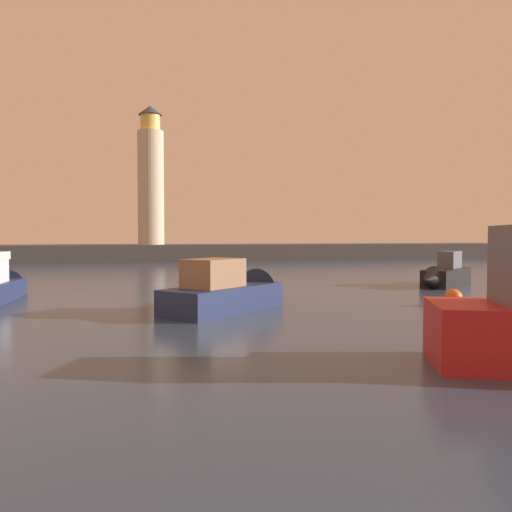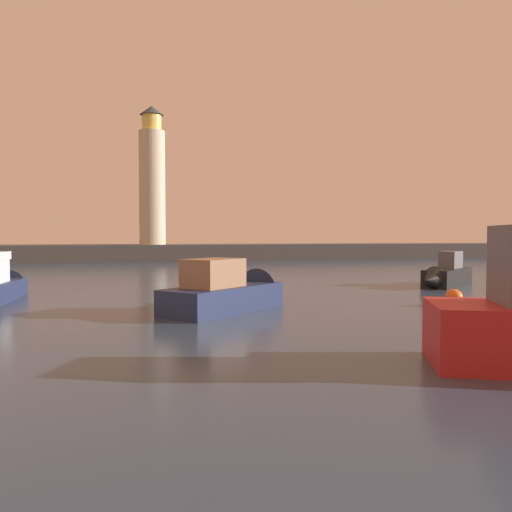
{
  "view_description": "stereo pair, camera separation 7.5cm",
  "coord_description": "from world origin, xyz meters",
  "px_view_note": "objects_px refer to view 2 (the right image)",
  "views": [
    {
      "loc": [
        -3.75,
        -1.24,
        2.96
      ],
      "look_at": [
        0.75,
        17.8,
        2.16
      ],
      "focal_mm": 35.34,
      "sensor_mm": 36.0,
      "label": 1
    },
    {
      "loc": [
        -3.68,
        -1.26,
        2.96
      ],
      "look_at": [
        0.75,
        17.8,
        2.16
      ],
      "focal_mm": 35.34,
      "sensor_mm": 36.0,
      "label": 2
    }
  ],
  "objects_px": {
    "motorboat_2": "(444,275)",
    "motorboat_5": "(0,284)",
    "lighthouse": "(152,179)",
    "mooring_buoy": "(454,298)",
    "motorboat_1": "(239,291)"
  },
  "relations": [
    {
      "from": "motorboat_1",
      "to": "motorboat_5",
      "type": "distance_m",
      "value": 11.72
    },
    {
      "from": "motorboat_1",
      "to": "motorboat_2",
      "type": "relative_size",
      "value": 1.2
    },
    {
      "from": "lighthouse",
      "to": "motorboat_5",
      "type": "xyz_separation_m",
      "value": [
        -7.9,
        -34.55,
        -8.84
      ]
    },
    {
      "from": "lighthouse",
      "to": "motorboat_2",
      "type": "bearing_deg",
      "value": -65.56
    },
    {
      "from": "motorboat_1",
      "to": "mooring_buoy",
      "type": "distance_m",
      "value": 9.02
    },
    {
      "from": "lighthouse",
      "to": "mooring_buoy",
      "type": "bearing_deg",
      "value": -74.82
    },
    {
      "from": "lighthouse",
      "to": "motorboat_5",
      "type": "distance_m",
      "value": 36.53
    },
    {
      "from": "motorboat_2",
      "to": "lighthouse",
      "type": "bearing_deg",
      "value": 114.44
    },
    {
      "from": "lighthouse",
      "to": "motorboat_5",
      "type": "height_order",
      "value": "lighthouse"
    },
    {
      "from": "motorboat_2",
      "to": "motorboat_5",
      "type": "bearing_deg",
      "value": -179.62
    },
    {
      "from": "motorboat_1",
      "to": "motorboat_2",
      "type": "distance_m",
      "value": 14.44
    },
    {
      "from": "motorboat_5",
      "to": "mooring_buoy",
      "type": "bearing_deg",
      "value": -20.18
    },
    {
      "from": "motorboat_2",
      "to": "motorboat_5",
      "type": "xyz_separation_m",
      "value": [
        -23.53,
        -0.16,
        0.02
      ]
    },
    {
      "from": "lighthouse",
      "to": "motorboat_2",
      "type": "distance_m",
      "value": 38.8
    },
    {
      "from": "lighthouse",
      "to": "mooring_buoy",
      "type": "distance_m",
      "value": 44.07
    }
  ]
}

